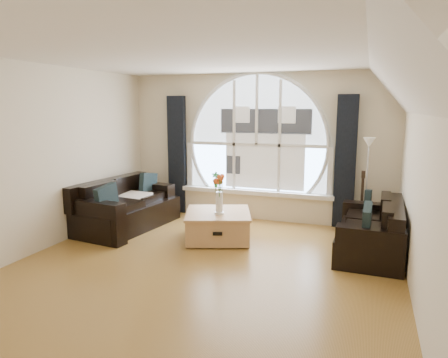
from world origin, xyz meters
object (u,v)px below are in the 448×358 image
vase_flowers (219,189)px  coffee_chest (218,224)px  sofa_left (127,205)px  floor_lamp (367,186)px  guitar (362,201)px  potted_plant (216,180)px  sofa_right (370,226)px

vase_flowers → coffee_chest: bearing=120.8°
sofa_left → coffee_chest: (1.72, -0.08, -0.16)m
coffee_chest → floor_lamp: size_ratio=0.62×
sofa_left → coffee_chest: bearing=4.6°
sofa_left → coffee_chest: size_ratio=1.90×
guitar → potted_plant: bearing=172.1°
sofa_right → coffee_chest: size_ratio=1.69×
vase_flowers → potted_plant: (-0.63, 1.50, -0.14)m
sofa_left → guitar: size_ratio=1.79×
floor_lamp → sofa_right: bearing=-85.4°
vase_flowers → potted_plant: bearing=112.7°
vase_flowers → floor_lamp: floor_lamp is taller
guitar → potted_plant: size_ratio=3.49×
sofa_left → floor_lamp: bearing=22.9°
sofa_right → floor_lamp: 1.11m
coffee_chest → guitar: size_ratio=0.94×
sofa_left → potted_plant: bearing=56.3°
guitar → sofa_right: bearing=-85.7°
coffee_chest → guitar: guitar is taller
vase_flowers → sofa_right: bearing=6.1°
sofa_right → floor_lamp: size_ratio=1.05×
sofa_left → guitar: 4.01m
floor_lamp → guitar: size_ratio=1.51×
sofa_right → floor_lamp: floor_lamp is taller
floor_lamp → guitar: floor_lamp is taller
sofa_left → floor_lamp: floor_lamp is taller
vase_flowers → floor_lamp: 2.48m
sofa_right → vase_flowers: size_ratio=2.41×
floor_lamp → sofa_left: bearing=-164.5°
sofa_right → floor_lamp: bearing=96.7°
vase_flowers → potted_plant: 1.63m
guitar → potted_plant: guitar is taller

